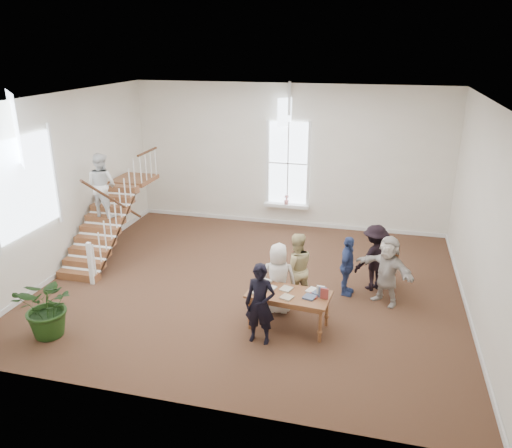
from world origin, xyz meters
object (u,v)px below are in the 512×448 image
(floor_plant, at_px, (49,306))
(police_officer, at_px, (260,304))
(woman_cluster_a, at_px, (347,266))
(elderly_woman, at_px, (278,278))
(library_table, at_px, (288,297))
(side_chair, at_px, (388,262))
(woman_cluster_c, at_px, (387,270))
(person_yellow, at_px, (296,269))
(woman_cluster_b, at_px, (374,257))

(floor_plant, bearing_deg, police_officer, 11.41)
(police_officer, xyz_separation_m, woman_cluster_a, (1.50, 2.43, -0.11))
(elderly_woman, bearing_deg, library_table, 111.34)
(police_officer, xyz_separation_m, side_chair, (2.43, 3.25, -0.25))
(woman_cluster_c, bearing_deg, person_yellow, -131.60)
(person_yellow, xyz_separation_m, woman_cluster_c, (2.00, 0.48, -0.03))
(woman_cluster_b, distance_m, floor_plant, 7.30)
(library_table, height_order, elderly_woman, elderly_woman)
(woman_cluster_a, bearing_deg, elderly_woman, 138.14)
(woman_cluster_b, bearing_deg, library_table, 11.53)
(woman_cluster_b, bearing_deg, floor_plant, -10.77)
(elderly_woman, relative_size, side_chair, 1.54)
(woman_cluster_a, bearing_deg, side_chair, -40.95)
(woman_cluster_b, height_order, woman_cluster_c, woman_cluster_b)
(elderly_woman, relative_size, woman_cluster_c, 0.98)
(elderly_woman, height_order, person_yellow, person_yellow)
(elderly_woman, distance_m, floor_plant, 4.75)
(library_table, xyz_separation_m, woman_cluster_c, (1.98, 1.58, 0.11))
(woman_cluster_a, height_order, woman_cluster_b, woman_cluster_b)
(floor_plant, xyz_separation_m, side_chair, (6.60, 4.09, -0.08))
(woman_cluster_b, height_order, floor_plant, woman_cluster_b)
(floor_plant, bearing_deg, person_yellow, 29.56)
(elderly_woman, xyz_separation_m, woman_cluster_c, (2.30, 0.98, 0.01))
(police_officer, bearing_deg, floor_plant, -165.44)
(side_chair, bearing_deg, woman_cluster_b, -118.67)
(woman_cluster_b, bearing_deg, side_chair, -173.95)
(woman_cluster_c, xyz_separation_m, side_chair, (0.03, 1.01, -0.23))
(library_table, distance_m, elderly_woman, 0.68)
(person_yellow, xyz_separation_m, side_chair, (2.03, 1.50, -0.26))
(library_table, xyz_separation_m, woman_cluster_a, (1.08, 1.78, 0.02))
(library_table, distance_m, woman_cluster_c, 2.53)
(woman_cluster_c, xyz_separation_m, floor_plant, (-6.57, -3.08, -0.15))
(woman_cluster_a, distance_m, woman_cluster_b, 0.76)
(woman_cluster_a, height_order, floor_plant, woman_cluster_a)
(person_yellow, distance_m, woman_cluster_b, 2.05)
(library_table, bearing_deg, woman_cluster_b, 58.41)
(police_officer, height_order, woman_cluster_c, police_officer)
(police_officer, relative_size, woman_cluster_a, 1.15)
(elderly_woman, bearing_deg, floor_plant, 18.48)
(elderly_woman, distance_m, side_chair, 3.08)
(woman_cluster_a, xyz_separation_m, floor_plant, (-5.67, -3.28, -0.06))
(side_chair, bearing_deg, woman_cluster_a, -125.12)
(police_officer, bearing_deg, person_yellow, 80.27)
(police_officer, xyz_separation_m, woman_cluster_c, (2.40, 2.23, -0.02))
(woman_cluster_b, bearing_deg, police_officer, 12.42)
(library_table, height_order, woman_cluster_c, woman_cluster_c)
(library_table, bearing_deg, woman_cluster_a, 64.18)
(police_officer, distance_m, woman_cluster_c, 3.28)
(woman_cluster_a, xyz_separation_m, woman_cluster_c, (0.90, -0.20, 0.09))
(woman_cluster_c, bearing_deg, side_chair, 123.04)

